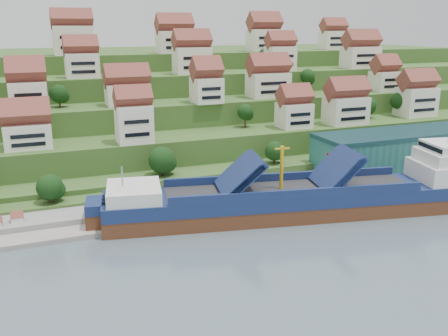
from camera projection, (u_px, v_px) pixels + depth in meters
name	position (u px, v px, depth m)	size (l,w,h in m)	color
ground	(279.00, 215.00, 111.10)	(300.00, 300.00, 0.00)	slate
quay	(320.00, 182.00, 131.24)	(180.00, 14.00, 2.20)	gray
hillside	(161.00, 103.00, 200.88)	(260.00, 128.00, 31.00)	#2D4C1E
hillside_village	(188.00, 77.00, 159.12)	(155.67, 63.00, 29.61)	white
hillside_trees	(192.00, 118.00, 141.54)	(142.83, 62.20, 30.44)	#163A13
warehouse	(414.00, 147.00, 142.56)	(60.00, 15.00, 10.00)	#266861
flagpole	(326.00, 166.00, 124.51)	(1.28, 0.16, 8.00)	gray
cargo_ship	(310.00, 198.00, 111.14)	(86.32, 28.88, 19.02)	#562E1A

